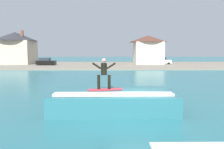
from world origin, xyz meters
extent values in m
plane|color=#286D77|center=(0.00, 0.00, 0.00)|extent=(260.00, 260.00, 0.00)
cube|color=#2C6D76|center=(-0.99, 1.29, 0.53)|extent=(6.76, 3.83, 1.07)
cube|color=#2C6D76|center=(-0.99, 0.81, 1.13)|extent=(5.74, 1.72, 0.12)
cube|color=white|center=(-0.99, 0.05, 1.15)|extent=(6.08, 0.69, 0.12)
cube|color=#D8333F|center=(-1.43, 0.95, 1.24)|extent=(1.90, 0.76, 0.06)
cube|color=black|center=(-1.43, 0.95, 1.26)|extent=(1.68, 0.37, 0.01)
cylinder|color=black|center=(-1.78, 0.93, 1.65)|extent=(0.16, 0.16, 0.77)
cylinder|color=black|center=(-1.20, 0.93, 1.65)|extent=(0.16, 0.16, 0.77)
cylinder|color=black|center=(-1.49, 0.93, 2.37)|extent=(0.32, 0.32, 0.65)
sphere|color=tan|center=(-1.49, 0.93, 2.84)|extent=(0.24, 0.24, 0.24)
cylinder|color=black|center=(-1.88, 0.93, 2.54)|extent=(0.52, 0.10, 0.38)
cylinder|color=black|center=(-1.10, 0.93, 2.54)|extent=(0.52, 0.10, 0.38)
cube|color=gray|center=(0.00, 42.34, 0.10)|extent=(120.00, 27.63, 0.19)
cube|color=black|center=(-15.51, 40.22, 0.77)|extent=(4.20, 1.99, 0.90)
cube|color=#262D38|center=(-15.82, 40.22, 1.54)|extent=(2.31, 1.79, 0.64)
cylinder|color=black|center=(-14.14, 41.27, 0.32)|extent=(0.64, 0.22, 0.64)
cylinder|color=black|center=(-14.14, 39.18, 0.32)|extent=(0.64, 0.22, 0.64)
cylinder|color=black|center=(-16.87, 41.27, 0.32)|extent=(0.64, 0.22, 0.64)
cylinder|color=black|center=(-16.87, 39.18, 0.32)|extent=(0.64, 0.22, 0.64)
cube|color=silver|center=(11.76, 44.23, 0.77)|extent=(4.39, 1.78, 0.90)
cube|color=#262D38|center=(11.43, 44.23, 1.54)|extent=(2.42, 1.60, 0.64)
cylinder|color=black|center=(13.19, 45.17, 0.32)|extent=(0.64, 0.22, 0.64)
cylinder|color=black|center=(13.19, 43.29, 0.32)|extent=(0.64, 0.22, 0.64)
cylinder|color=black|center=(10.34, 45.17, 0.32)|extent=(0.64, 0.22, 0.64)
cylinder|color=black|center=(10.34, 43.29, 0.32)|extent=(0.64, 0.22, 0.64)
cube|color=beige|center=(-24.50, 45.58, 2.95)|extent=(8.59, 7.84, 5.90)
cone|color=#2D2D33|center=(-24.50, 45.58, 6.97)|extent=(10.65, 10.65, 2.13)
cube|color=brown|center=(-22.36, 44.41, 7.47)|extent=(0.60, 0.60, 1.80)
cube|color=beige|center=(8.48, 45.67, 2.79)|extent=(6.70, 7.64, 5.59)
cone|color=brown|center=(8.48, 45.67, 6.42)|extent=(9.48, 9.48, 1.66)
camera|label=1|loc=(-1.20, -11.38, 3.33)|focal=36.41mm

